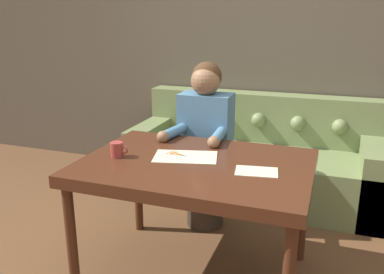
{
  "coord_description": "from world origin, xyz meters",
  "views": [
    {
      "loc": [
        0.62,
        -1.93,
        1.57
      ],
      "look_at": [
        -0.18,
        0.29,
        0.86
      ],
      "focal_mm": 38.0,
      "sensor_mm": 36.0,
      "label": 1
    }
  ],
  "objects_px": {
    "couch": "(254,161)",
    "scissors": "(179,155)",
    "dining_table": "(196,173)",
    "mug": "(117,150)",
    "person": "(205,146)"
  },
  "relations": [
    {
      "from": "couch",
      "to": "person",
      "type": "distance_m",
      "value": 0.82
    },
    {
      "from": "couch",
      "to": "mug",
      "type": "height_order",
      "value": "couch"
    },
    {
      "from": "couch",
      "to": "mug",
      "type": "xyz_separation_m",
      "value": [
        -0.55,
        -1.43,
        0.5
      ]
    },
    {
      "from": "couch",
      "to": "scissors",
      "type": "height_order",
      "value": "couch"
    },
    {
      "from": "person",
      "to": "scissors",
      "type": "height_order",
      "value": "person"
    },
    {
      "from": "person",
      "to": "couch",
      "type": "bearing_deg",
      "value": 71.61
    },
    {
      "from": "couch",
      "to": "scissors",
      "type": "relative_size",
      "value": 8.76
    },
    {
      "from": "scissors",
      "to": "mug",
      "type": "bearing_deg",
      "value": -156.07
    },
    {
      "from": "dining_table",
      "to": "couch",
      "type": "xyz_separation_m",
      "value": [
        0.09,
        1.35,
        -0.38
      ]
    },
    {
      "from": "couch",
      "to": "scissors",
      "type": "bearing_deg",
      "value": -99.58
    },
    {
      "from": "scissors",
      "to": "dining_table",
      "type": "bearing_deg",
      "value": -27.65
    },
    {
      "from": "scissors",
      "to": "couch",
      "type": "bearing_deg",
      "value": 80.42
    },
    {
      "from": "dining_table",
      "to": "scissors",
      "type": "relative_size",
      "value": 5.37
    },
    {
      "from": "scissors",
      "to": "mug",
      "type": "relative_size",
      "value": 2.17
    },
    {
      "from": "mug",
      "to": "dining_table",
      "type": "bearing_deg",
      "value": 9.88
    }
  ]
}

